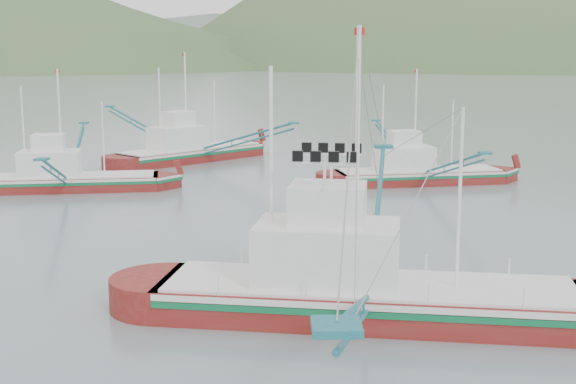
{
  "coord_description": "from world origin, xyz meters",
  "views": [
    {
      "loc": [
        -0.73,
        -30.44,
        9.75
      ],
      "look_at": [
        0.0,
        6.0,
        3.2
      ],
      "focal_mm": 50.0,
      "sensor_mm": 36.0,
      "label": 1
    }
  ],
  "objects_px": {
    "main_boat": "(364,267)",
    "bg_boat_right": "(418,163)",
    "bg_boat_far": "(190,136)",
    "bg_boat_left": "(66,171)"
  },
  "relations": [
    {
      "from": "main_boat",
      "to": "bg_boat_right",
      "type": "xyz_separation_m",
      "value": [
        7.28,
        29.52,
        -0.46
      ]
    },
    {
      "from": "bg_boat_right",
      "to": "bg_boat_far",
      "type": "xyz_separation_m",
      "value": [
        -17.78,
        12.22,
        0.71
      ]
    },
    {
      "from": "main_boat",
      "to": "bg_boat_far",
      "type": "bearing_deg",
      "value": 113.75
    },
    {
      "from": "main_boat",
      "to": "bg_boat_far",
      "type": "xyz_separation_m",
      "value": [
        -10.5,
        41.74,
        0.25
      ]
    },
    {
      "from": "bg_boat_far",
      "to": "main_boat",
      "type": "bearing_deg",
      "value": -120.25
    },
    {
      "from": "bg_boat_right",
      "to": "bg_boat_left",
      "type": "height_order",
      "value": "bg_boat_left"
    },
    {
      "from": "bg_boat_left",
      "to": "bg_boat_right",
      "type": "bearing_deg",
      "value": -1.9
    },
    {
      "from": "main_boat",
      "to": "bg_boat_left",
      "type": "relative_size",
      "value": 1.26
    },
    {
      "from": "main_boat",
      "to": "bg_boat_far",
      "type": "height_order",
      "value": "main_boat"
    },
    {
      "from": "main_boat",
      "to": "bg_boat_far",
      "type": "relative_size",
      "value": 1.33
    }
  ]
}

